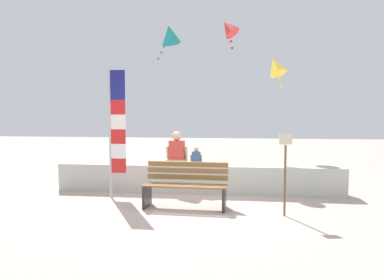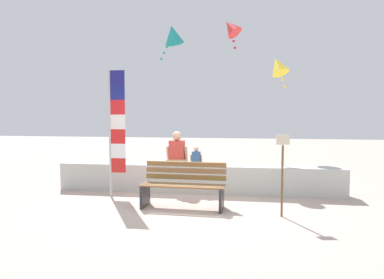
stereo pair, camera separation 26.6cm
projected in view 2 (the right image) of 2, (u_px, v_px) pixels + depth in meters
ground_plane at (189, 205)px, 7.24m from camera, size 40.00×40.00×0.00m
seawall_ledge at (198, 178)px, 8.44m from camera, size 6.70×0.53×0.65m
park_bench at (183, 186)px, 7.08m from camera, size 1.68×0.67×0.88m
person_adult at (177, 151)px, 8.49m from camera, size 0.52×0.38×0.79m
person_child at (196, 158)px, 8.43m from camera, size 0.28×0.21×0.44m
flag_banner at (115, 126)px, 7.90m from camera, size 0.38×0.05×2.81m
kite_teal at (173, 35)px, 11.04m from camera, size 0.80×0.89×1.14m
kite_red at (231, 28)px, 10.35m from camera, size 0.77×0.68×0.90m
kite_yellow at (278, 66)px, 9.71m from camera, size 0.78×0.78×0.89m
sign_post at (282, 169)px, 6.38m from camera, size 0.24×0.06×1.49m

